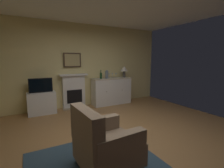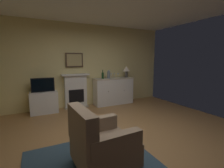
{
  "view_description": "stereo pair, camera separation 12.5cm",
  "coord_description": "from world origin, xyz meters",
  "px_view_note": "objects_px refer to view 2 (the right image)",
  "views": [
    {
      "loc": [
        -1.55,
        -2.46,
        1.53
      ],
      "look_at": [
        0.13,
        0.68,
        1.0
      ],
      "focal_mm": 25.59,
      "sensor_mm": 36.0,
      "label": 1
    },
    {
      "loc": [
        -1.44,
        -2.51,
        1.53
      ],
      "look_at": [
        0.13,
        0.68,
        1.0
      ],
      "focal_mm": 25.59,
      "sensor_mm": 36.0,
      "label": 2
    }
  ],
  "objects_px": {
    "tv_cabinet": "(44,102)",
    "armchair": "(100,144)",
    "framed_picture": "(74,60)",
    "table_lamp": "(126,70)",
    "wine_glass_left": "(111,75)",
    "wine_glass_center": "(114,74)",
    "tv_set": "(43,85)",
    "fireplace_unit": "(76,91)",
    "wine_bottle": "(103,75)",
    "wine_glass_right": "(118,74)",
    "vase_decorative": "(109,74)",
    "sideboard_cabinet": "(113,91)"
  },
  "relations": [
    {
      "from": "wine_glass_right",
      "to": "wine_bottle",
      "type": "bearing_deg",
      "value": 176.79
    },
    {
      "from": "vase_decorative",
      "to": "tv_cabinet",
      "type": "distance_m",
      "value": 2.18
    },
    {
      "from": "wine_glass_right",
      "to": "armchair",
      "type": "xyz_separation_m",
      "value": [
        -1.85,
        -2.92,
        -0.66
      ]
    },
    {
      "from": "tv_cabinet",
      "to": "tv_set",
      "type": "xyz_separation_m",
      "value": [
        -0.0,
        -0.02,
        0.52
      ]
    },
    {
      "from": "sideboard_cabinet",
      "to": "table_lamp",
      "type": "bearing_deg",
      "value": 0.0
    },
    {
      "from": "wine_glass_right",
      "to": "wine_glass_center",
      "type": "bearing_deg",
      "value": 149.94
    },
    {
      "from": "wine_glass_left",
      "to": "tv_set",
      "type": "relative_size",
      "value": 0.27
    },
    {
      "from": "table_lamp",
      "to": "wine_glass_right",
      "type": "relative_size",
      "value": 2.42
    },
    {
      "from": "table_lamp",
      "to": "fireplace_unit",
      "type": "bearing_deg",
      "value": 174.37
    },
    {
      "from": "framed_picture",
      "to": "tv_cabinet",
      "type": "bearing_deg",
      "value": -167.99
    },
    {
      "from": "wine_glass_left",
      "to": "armchair",
      "type": "height_order",
      "value": "wine_glass_left"
    },
    {
      "from": "sideboard_cabinet",
      "to": "tv_set",
      "type": "xyz_separation_m",
      "value": [
        -2.26,
        -0.01,
        0.37
      ]
    },
    {
      "from": "wine_glass_left",
      "to": "vase_decorative",
      "type": "bearing_deg",
      "value": -152.01
    },
    {
      "from": "tv_cabinet",
      "to": "armchair",
      "type": "relative_size",
      "value": 0.82
    },
    {
      "from": "sideboard_cabinet",
      "to": "armchair",
      "type": "bearing_deg",
      "value": -119.64
    },
    {
      "from": "fireplace_unit",
      "to": "wine_bottle",
      "type": "xyz_separation_m",
      "value": [
        0.87,
        -0.2,
        0.48
      ]
    },
    {
      "from": "fireplace_unit",
      "to": "armchair",
      "type": "relative_size",
      "value": 1.2
    },
    {
      "from": "fireplace_unit",
      "to": "wine_glass_center",
      "type": "xyz_separation_m",
      "value": [
        1.32,
        -0.17,
        0.49
      ]
    },
    {
      "from": "table_lamp",
      "to": "armchair",
      "type": "distance_m",
      "value": 3.8
    },
    {
      "from": "wine_bottle",
      "to": "wine_glass_left",
      "type": "height_order",
      "value": "wine_bottle"
    },
    {
      "from": "wine_bottle",
      "to": "wine_glass_left",
      "type": "relative_size",
      "value": 1.76
    },
    {
      "from": "armchair",
      "to": "vase_decorative",
      "type": "bearing_deg",
      "value": 63.03
    },
    {
      "from": "table_lamp",
      "to": "armchair",
      "type": "height_order",
      "value": "table_lamp"
    },
    {
      "from": "framed_picture",
      "to": "wine_bottle",
      "type": "relative_size",
      "value": 1.9
    },
    {
      "from": "table_lamp",
      "to": "vase_decorative",
      "type": "distance_m",
      "value": 0.74
    },
    {
      "from": "armchair",
      "to": "wine_glass_left",
      "type": "bearing_deg",
      "value": 61.54
    },
    {
      "from": "wine_bottle",
      "to": "vase_decorative",
      "type": "xyz_separation_m",
      "value": [
        0.2,
        -0.03,
        0.03
      ]
    },
    {
      "from": "framed_picture",
      "to": "wine_glass_center",
      "type": "distance_m",
      "value": 1.43
    },
    {
      "from": "table_lamp",
      "to": "tv_set",
      "type": "height_order",
      "value": "table_lamp"
    },
    {
      "from": "fireplace_unit",
      "to": "framed_picture",
      "type": "height_order",
      "value": "framed_picture"
    },
    {
      "from": "wine_bottle",
      "to": "wine_glass_center",
      "type": "xyz_separation_m",
      "value": [
        0.45,
        0.03,
        0.01
      ]
    },
    {
      "from": "wine_glass_left",
      "to": "wine_glass_center",
      "type": "distance_m",
      "value": 0.11
    },
    {
      "from": "wine_glass_center",
      "to": "tv_set",
      "type": "xyz_separation_m",
      "value": [
        -2.3,
        -0.02,
        -0.21
      ]
    },
    {
      "from": "table_lamp",
      "to": "wine_glass_left",
      "type": "bearing_deg",
      "value": 177.81
    },
    {
      "from": "tv_cabinet",
      "to": "armchair",
      "type": "distance_m",
      "value": 3.05
    },
    {
      "from": "wine_glass_left",
      "to": "tv_set",
      "type": "bearing_deg",
      "value": -179.2
    },
    {
      "from": "tv_set",
      "to": "framed_picture",
      "type": "bearing_deg",
      "value": 13.31
    },
    {
      "from": "wine_glass_center",
      "to": "armchair",
      "type": "xyz_separation_m",
      "value": [
        -1.74,
        -2.99,
        -0.66
      ]
    },
    {
      "from": "wine_glass_right",
      "to": "armchair",
      "type": "distance_m",
      "value": 3.52
    },
    {
      "from": "wine_glass_left",
      "to": "table_lamp",
      "type": "bearing_deg",
      "value": -2.19
    },
    {
      "from": "wine_bottle",
      "to": "tv_set",
      "type": "distance_m",
      "value": 1.86
    },
    {
      "from": "framed_picture",
      "to": "armchair",
      "type": "xyz_separation_m",
      "value": [
        -0.41,
        -3.2,
        -1.15
      ]
    },
    {
      "from": "fireplace_unit",
      "to": "armchair",
      "type": "bearing_deg",
      "value": -97.46
    },
    {
      "from": "wine_glass_center",
      "to": "tv_cabinet",
      "type": "relative_size",
      "value": 0.22
    },
    {
      "from": "framed_picture",
      "to": "armchair",
      "type": "relative_size",
      "value": 0.6
    },
    {
      "from": "table_lamp",
      "to": "wine_glass_left",
      "type": "distance_m",
      "value": 0.61
    },
    {
      "from": "table_lamp",
      "to": "wine_bottle",
      "type": "relative_size",
      "value": 1.38
    },
    {
      "from": "table_lamp",
      "to": "tv_cabinet",
      "type": "relative_size",
      "value": 0.53
    },
    {
      "from": "sideboard_cabinet",
      "to": "wine_bottle",
      "type": "relative_size",
      "value": 4.8
    },
    {
      "from": "wine_bottle",
      "to": "wine_glass_right",
      "type": "bearing_deg",
      "value": -3.21
    }
  ]
}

